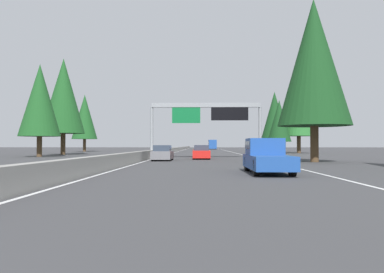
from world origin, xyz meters
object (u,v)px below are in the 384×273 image
object	(u,v)px
sedan_far_center	(202,153)
conifer_left_mid	(63,96)
pickup_far_left	(266,156)
conifer_left_far	(85,117)
sign_gantry_overhead	(207,114)
sedan_distant_b	(200,151)
sedan_far_right	(163,153)
conifer_right_distant	(275,115)
conifer_right_far	(279,121)
bus_mid_left	(212,144)
conifer_right_near	(314,62)
conifer_left_near	(40,100)
conifer_right_mid	(299,106)

from	to	relation	value
sedan_far_center	conifer_left_mid	distance (m)	28.66
pickup_far_left	conifer_left_far	bearing A→B (deg)	24.82
sedan_far_center	conifer_left_far	size ratio (longest dim) A/B	0.35
conifer_left_mid	sign_gantry_overhead	bearing A→B (deg)	-123.50
sign_gantry_overhead	conifer_left_mid	distance (m)	26.42
sedan_distant_b	conifer_left_far	xyz separation A→B (m)	(35.73, 25.76, 7.01)
sedan_far_right	conifer_right_distant	xyz separation A→B (m)	(54.17, -20.93, 7.85)
pickup_far_left	conifer_right_far	bearing A→B (deg)	-12.23
pickup_far_left	conifer_right_distant	distance (m)	71.81
bus_mid_left	conifer_left_far	distance (m)	53.56
sedan_distant_b	conifer_right_near	bearing A→B (deg)	-145.98
sedan_distant_b	bus_mid_left	world-z (taller)	bus_mid_left
pickup_far_left	conifer_left_near	bearing A→B (deg)	41.56
sedan_far_right	sedan_far_center	world-z (taller)	same
sedan_far_center	conifer_right_far	world-z (taller)	conifer_right_far
conifer_right_mid	conifer_left_mid	world-z (taller)	conifer_left_mid
sign_gantry_overhead	pickup_far_left	world-z (taller)	sign_gantry_overhead
sign_gantry_overhead	sedan_far_right	bearing A→B (deg)	147.98
conifer_left_near	conifer_right_far	bearing A→B (deg)	-60.27
conifer_left_mid	conifer_right_distant	bearing A→B (deg)	-49.49
conifer_right_distant	conifer_left_mid	size ratio (longest dim) A/B	0.95
sedan_distant_b	bus_mid_left	xyz separation A→B (m)	(80.02, -3.75, 1.03)
conifer_left_near	conifer_right_near	bearing A→B (deg)	-114.62
sedan_far_center	conifer_left_near	bearing A→B (deg)	70.93
pickup_far_left	conifer_left_far	size ratio (longest dim) A/B	0.44
conifer_right_distant	conifer_left_mid	world-z (taller)	conifer_left_mid
conifer_left_mid	conifer_left_near	bearing A→B (deg)	-175.43
conifer_right_far	conifer_left_far	xyz separation A→B (m)	(17.45, 39.40, 2.07)
conifer_left_mid	pickup_far_left	bearing A→B (deg)	-146.58
conifer_left_near	conifer_left_mid	distance (m)	10.68
sedan_far_center	conifer_right_far	bearing A→B (deg)	-27.12
sedan_far_center	sign_gantry_overhead	bearing A→B (deg)	-11.90
pickup_far_left	conifer_left_far	xyz separation A→B (m)	(63.56, 29.40, 6.78)
sedan_far_center	conifer_left_mid	world-z (taller)	conifer_left_mid
bus_mid_left	sedan_distant_b	bearing A→B (deg)	177.32
conifer_right_distant	conifer_left_near	distance (m)	57.27
bus_mid_left	conifer_right_distant	xyz separation A→B (m)	(-37.78, -13.63, 6.81)
pickup_far_left	conifer_right_far	distance (m)	47.42
sedan_distant_b	conifer_left_far	bearing A→B (deg)	35.79
conifer_right_near	conifer_right_mid	world-z (taller)	conifer_right_near
pickup_far_left	bus_mid_left	bearing A→B (deg)	-0.06
sedan_far_right	conifer_left_far	xyz separation A→B (m)	(47.66, 22.20, 7.01)
pickup_far_left	conifer_left_mid	bearing A→B (deg)	33.42
conifer_left_near	conifer_left_far	xyz separation A→B (m)	(36.74, 5.62, 0.61)
sign_gantry_overhead	sedan_far_center	world-z (taller)	sign_gantry_overhead
sedan_far_center	sedan_distant_b	bearing A→B (deg)	1.14
sign_gantry_overhead	conifer_right_far	world-z (taller)	conifer_right_far
bus_mid_left	conifer_left_mid	xyz separation A→B (m)	(-70.55, 24.72, 7.24)
conifer_left_far	sedan_far_right	bearing A→B (deg)	-155.02
conifer_left_far	conifer_right_mid	bearing A→B (deg)	-108.69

